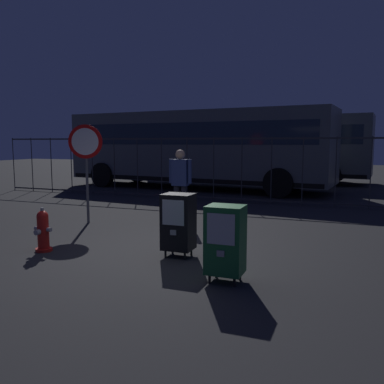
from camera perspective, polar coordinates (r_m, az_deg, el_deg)
The scene contains 9 objects.
ground_plane at distance 6.87m, azimuth -6.05°, elevation -8.51°, with size 60.00×60.00×0.00m, color #262628.
fire_hydrant at distance 7.30m, azimuth -20.26°, elevation -5.15°, with size 0.33×0.32×0.75m.
newspaper_box_primary at distance 6.50m, azimuth -1.94°, elevation -4.20°, with size 0.48×0.42×1.02m.
newspaper_box_secondary at distance 5.34m, azimuth 4.72°, elevation -6.70°, with size 0.48×0.42×1.02m.
stop_sign at distance 9.42m, azimuth -14.72°, elevation 5.37°, with size 0.71×0.31×2.23m.
pedestrian at distance 9.24m, azimuth -1.66°, elevation 1.50°, with size 0.55×0.22×1.67m.
fence_barrier at distance 12.41m, azimuth 7.02°, elevation 3.19°, with size 18.03×0.04×2.00m.
bus_near at distance 16.04m, azimuth 0.54°, elevation 6.57°, with size 10.70×3.62×3.00m.
bus_far at distance 19.78m, azimuth 8.68°, elevation 6.57°, with size 10.68×3.49×3.00m.
Camera 1 is at (3.06, -5.87, 1.83)m, focal length 37.86 mm.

